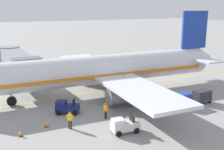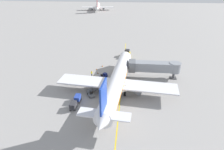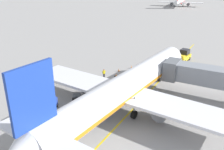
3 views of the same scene
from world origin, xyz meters
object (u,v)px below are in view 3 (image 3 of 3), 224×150
ground_crew_wing_walker (94,81)px  safety_cone_nose_left (119,70)px  distant_taxiing_airliner (180,1)px  ground_crew_loader (104,73)px  pushback_tractor (183,56)px  safety_cone_wing_tip (131,67)px  baggage_tug_lead (76,101)px  jet_bridge (215,77)px  baggage_tug_spare (76,78)px  parked_airliner (126,87)px  baggage_cart_front (49,103)px  baggage_tug_trailing (120,80)px  baggage_cart_second_in_train (32,112)px  safety_cone_nose_right (116,75)px

ground_crew_wing_walker → safety_cone_nose_left: (0.30, 8.47, -0.66)m
distant_taxiing_airliner → ground_crew_loader: bearing=-81.5°
pushback_tractor → safety_cone_wing_tip: size_ratio=7.90×
baggage_tug_lead → ground_crew_loader: bearing=99.4°
ground_crew_wing_walker → safety_cone_nose_left: ground_crew_wing_walker is taller
jet_bridge → baggage_tug_spare: 22.27m
baggage_tug_lead → safety_cone_nose_left: (-1.02, 15.05, -0.42)m
pushback_tractor → safety_cone_nose_left: pushback_tractor is taller
baggage_tug_spare → safety_cone_nose_left: 9.26m
safety_cone_wing_tip → jet_bridge: bearing=-20.9°
pushback_tractor → parked_airliner: bearing=-94.3°
ground_crew_wing_walker → safety_cone_wing_tip: ground_crew_wing_walker is taller
baggage_cart_front → safety_cone_nose_left: bearing=84.9°
parked_airliner → baggage_tug_spare: (-11.42, 3.93, -2.47)m
baggage_cart_front → baggage_tug_spare: bearing=104.4°
baggage_tug_spare → safety_cone_wing_tip: 12.31m
parked_airliner → safety_cone_wing_tip: bearing=111.8°
ground_crew_wing_walker → baggage_tug_trailing: bearing=41.7°
baggage_tug_spare → baggage_cart_second_in_train: (2.14, -12.26, 0.24)m
pushback_tractor → safety_cone_wing_tip: 12.64m
baggage_tug_trailing → baggage_tug_spare: same height
baggage_cart_second_in_train → safety_cone_nose_right: size_ratio=4.92×
safety_cone_nose_left → distant_taxiing_airliner: 126.58m
baggage_tug_trailing → jet_bridge: bearing=8.1°
baggage_tug_lead → baggage_cart_front: baggage_tug_lead is taller
parked_airliner → safety_cone_nose_left: (-7.44, 12.28, -2.90)m
parked_airliner → baggage_cart_front: size_ratio=12.86×
safety_cone_nose_left → distant_taxiing_airliner: (-20.12, 124.94, 2.74)m
safety_cone_wing_tip → distant_taxiing_airliner: 124.16m
parked_airliner → baggage_cart_second_in_train: bearing=-138.1°
baggage_cart_second_in_train → ground_crew_wing_walker: (1.55, 12.14, 0.00)m
jet_bridge → distant_taxiing_airliner: distant_taxiing_airliner is taller
baggage_tug_spare → jet_bridge: bearing=12.8°
baggage_tug_trailing → ground_crew_wing_walker: size_ratio=1.63×
ground_crew_wing_walker → distant_taxiing_airliner: size_ratio=0.05×
baggage_tug_spare → safety_cone_nose_right: bearing=50.1°
parked_airliner → jet_bridge: size_ratio=2.49×
baggage_cart_front → ground_crew_loader: 13.31m
parked_airliner → baggage_tug_lead: parked_airliner is taller
jet_bridge → baggage_tug_spare: size_ratio=5.67×
pushback_tractor → safety_cone_nose_left: 15.65m
baggage_tug_lead → ground_crew_wing_walker: (-1.32, 6.58, 0.24)m
baggage_cart_front → ground_crew_wing_walker: 9.32m
safety_cone_nose_left → baggage_tug_spare: bearing=-115.5°
parked_airliner → ground_crew_loader: 11.56m
safety_cone_wing_tip → distant_taxiing_airliner: bearing=100.0°
baggage_cart_second_in_train → ground_crew_loader: 16.23m
baggage_tug_spare → baggage_cart_front: bearing=-75.6°
pushback_tractor → baggage_tug_lead: (-8.26, -27.62, -0.39)m
baggage_cart_front → safety_cone_wing_tip: (3.02, 20.40, -0.66)m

